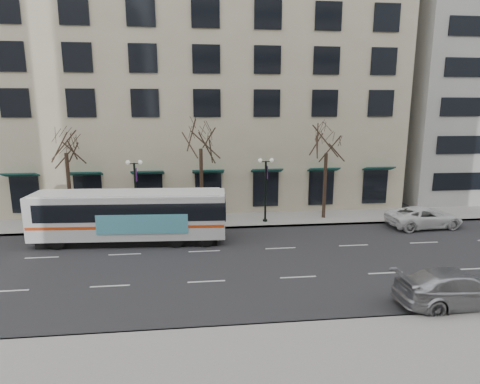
{
  "coord_description": "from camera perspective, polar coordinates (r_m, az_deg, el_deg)",
  "views": [
    {
      "loc": [
        -0.44,
        -22.23,
        9.11
      ],
      "look_at": [
        2.24,
        1.6,
        4.0
      ],
      "focal_mm": 30.0,
      "sensor_mm": 36.0,
      "label": 1
    }
  ],
  "objects": [
    {
      "name": "lamp_post_right",
      "position": [
        31.53,
        3.67,
        0.72
      ],
      "size": [
        1.22,
        0.45,
        5.21
      ],
      "color": "black",
      "rests_on": "ground"
    },
    {
      "name": "lamp_post_left",
      "position": [
        31.38,
        -14.62,
        0.3
      ],
      "size": [
        1.22,
        0.45,
        5.21
      ],
      "color": "black",
      "rests_on": "ground"
    },
    {
      "name": "building_hotel",
      "position": [
        43.36,
        -8.79,
        15.71
      ],
      "size": [
        40.0,
        20.0,
        24.0
      ],
      "primitive_type": "cube",
      "color": "tan",
      "rests_on": "ground"
    },
    {
      "name": "sidewalk_far",
      "position": [
        32.97,
        3.35,
        -3.9
      ],
      "size": [
        80.0,
        4.0,
        0.15
      ],
      "primitive_type": "cube",
      "color": "gray",
      "rests_on": "ground"
    },
    {
      "name": "tree_far_right",
      "position": [
        32.85,
        12.24,
        7.06
      ],
      "size": [
        3.6,
        3.6,
        8.06
      ],
      "color": "black",
      "rests_on": "ground"
    },
    {
      "name": "tree_far_left",
      "position": [
        32.56,
        -23.64,
        6.78
      ],
      "size": [
        3.6,
        3.6,
        8.34
      ],
      "color": "black",
      "rests_on": "ground"
    },
    {
      "name": "ground",
      "position": [
        24.03,
        -4.96,
        -10.3
      ],
      "size": [
        160.0,
        160.0,
        0.0
      ],
      "primitive_type": "plane",
      "color": "black",
      "rests_on": "ground"
    },
    {
      "name": "white_pickup",
      "position": [
        34.0,
        24.71,
        -3.27
      ],
      "size": [
        5.85,
        3.01,
        1.58
      ],
      "primitive_type": "imported",
      "rotation": [
        0.0,
        0.0,
        1.64
      ],
      "color": "silver",
      "rests_on": "ground"
    },
    {
      "name": "silver_car",
      "position": [
        21.67,
        28.55,
        -11.92
      ],
      "size": [
        5.89,
        2.49,
        1.7
      ],
      "primitive_type": "imported",
      "rotation": [
        0.0,
        0.0,
        1.59
      ],
      "color": "#A5A6AC",
      "rests_on": "ground"
    },
    {
      "name": "city_bus",
      "position": [
        28.22,
        -15.21,
        -3.17
      ],
      "size": [
        13.09,
        3.57,
        3.51
      ],
      "rotation": [
        0.0,
        0.0,
        -0.06
      ],
      "color": "silver",
      "rests_on": "ground"
    },
    {
      "name": "tree_far_mid",
      "position": [
        31.12,
        -5.64,
        7.91
      ],
      "size": [
        3.6,
        3.6,
        8.55
      ],
      "color": "black",
      "rests_on": "ground"
    }
  ]
}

